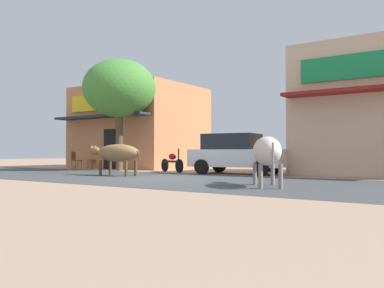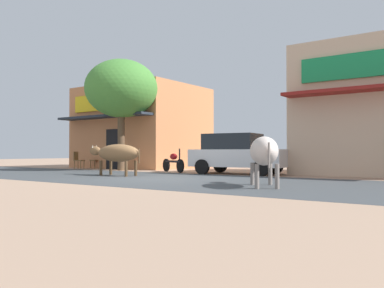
% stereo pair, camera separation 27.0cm
% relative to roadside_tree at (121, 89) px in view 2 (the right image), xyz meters
% --- Properties ---
extents(ground, '(80.00, 80.00, 0.00)m').
position_rel_roadside_tree_xyz_m(ground, '(5.39, -3.64, -3.97)').
color(ground, tan).
extents(asphalt_road, '(72.00, 6.37, 0.00)m').
position_rel_roadside_tree_xyz_m(asphalt_road, '(5.39, -3.64, -3.97)').
color(asphalt_road, '#414649').
rests_on(asphalt_road, ground).
extents(storefront_left_cafe, '(6.57, 6.16, 4.59)m').
position_rel_roadside_tree_xyz_m(storefront_left_cafe, '(-1.89, 3.56, -1.67)').
color(storefront_left_cafe, '#CB7F4F').
rests_on(storefront_left_cafe, ground).
extents(roadside_tree, '(3.54, 3.54, 5.41)m').
position_rel_roadside_tree_xyz_m(roadside_tree, '(0.00, 0.00, 0.00)').
color(roadside_tree, brown).
rests_on(roadside_tree, ground).
extents(parked_hatchback_car, '(4.02, 2.21, 1.64)m').
position_rel_roadside_tree_xyz_m(parked_hatchback_car, '(6.18, 0.44, -3.13)').
color(parked_hatchback_car, silver).
rests_on(parked_hatchback_car, ground).
extents(parked_motorcycle, '(1.80, 0.89, 1.04)m').
position_rel_roadside_tree_xyz_m(parked_motorcycle, '(3.10, 0.16, -3.51)').
color(parked_motorcycle, black).
rests_on(parked_motorcycle, ground).
extents(cow_near_brown, '(2.66, 0.73, 1.19)m').
position_rel_roadside_tree_xyz_m(cow_near_brown, '(3.02, -3.22, -3.12)').
color(cow_near_brown, olive).
rests_on(cow_near_brown, ground).
extents(cow_far_dark, '(1.70, 2.32, 1.30)m').
position_rel_roadside_tree_xyz_m(cow_far_dark, '(9.71, -4.51, -3.06)').
color(cow_far_dark, beige).
rests_on(cow_far_dark, ground).
extents(cafe_chair_near_tree, '(0.57, 0.57, 0.92)m').
position_rel_roadside_tree_xyz_m(cafe_chair_near_tree, '(-3.07, -0.12, -3.46)').
color(cafe_chair_near_tree, brown).
rests_on(cafe_chair_near_tree, ground).
extents(cafe_chair_by_doorway, '(0.46, 0.46, 0.92)m').
position_rel_roadside_tree_xyz_m(cafe_chair_by_doorway, '(-2.91, 1.00, -3.46)').
color(cafe_chair_by_doorway, brown).
rests_on(cafe_chair_by_doorway, ground).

